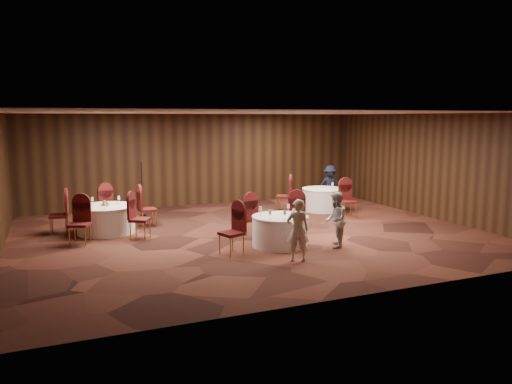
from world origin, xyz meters
name	(u,v)px	position (x,y,z in m)	size (l,w,h in m)	color
ground	(252,234)	(0.00, 0.00, 0.00)	(12.00, 12.00, 0.00)	black
room_shell	(252,161)	(0.00, 0.00, 1.96)	(12.00, 12.00, 12.00)	silver
table_main	(280,231)	(0.16, -1.38, 0.38)	(1.35, 1.35, 0.74)	white
table_left	(106,219)	(-3.55, 1.68, 0.38)	(1.53, 1.53, 0.74)	white
table_right	(323,199)	(3.51, 2.29, 0.38)	(1.41, 1.41, 0.74)	white
chairs_main	(259,222)	(-0.13, -0.79, 0.50)	(2.94, 1.98, 1.00)	#440D10
chairs_left	(106,214)	(-3.54, 1.69, 0.50)	(2.93, 2.98, 1.00)	#440D10
chairs_right	(315,199)	(2.94, 1.84, 0.50)	(2.02, 2.37, 1.00)	#440D10
tabletop_main	(288,212)	(0.32, -1.48, 0.84)	(1.08, 1.04, 0.22)	silver
tabletop_left	(105,203)	(-3.55, 1.68, 0.82)	(0.77, 0.80, 0.22)	silver
tabletop_right	(333,184)	(3.72, 2.07, 0.90)	(0.08, 0.08, 0.22)	silver
mic_stand	(142,200)	(-2.22, 3.69, 0.50)	(0.24, 0.24, 1.69)	black
woman_a	(298,230)	(-0.03, -2.68, 0.68)	(0.50, 0.33, 1.36)	silver
woman_b	(335,220)	(1.33, -2.00, 0.67)	(0.65, 0.51, 1.34)	#ACACB1
man_c	(330,185)	(4.33, 3.22, 0.70)	(0.90, 0.52, 1.39)	black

